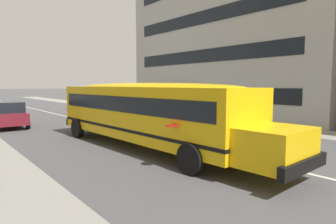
{
  "coord_description": "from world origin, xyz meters",
  "views": [
    {
      "loc": [
        8.82,
        -8.67,
        2.7
      ],
      "look_at": [
        -0.59,
        -0.87,
        1.52
      ],
      "focal_mm": 30.37,
      "sensor_mm": 36.0,
      "label": 1
    }
  ],
  "objects": [
    {
      "name": "school_bus",
      "position": [
        -0.99,
        -1.73,
        1.65
      ],
      "size": [
        12.49,
        2.97,
        2.78
      ],
      "rotation": [
        0.0,
        0.0,
        0.03
      ],
      "color": "yellow",
      "rests_on": "ground_plane"
    },
    {
      "name": "parked_car_black_under_tree",
      "position": [
        -19.02,
        5.15,
        0.84
      ],
      "size": [
        3.96,
        2.01,
        1.64
      ],
      "rotation": [
        0.0,
        0.0,
        -0.04
      ],
      "color": "black",
      "rests_on": "ground_plane"
    },
    {
      "name": "apartment_block_far_left",
      "position": [
        -8.06,
        15.82,
        8.25
      ],
      "size": [
        20.4,
        13.35,
        16.5
      ],
      "color": "#B7B7B2",
      "rests_on": "ground_plane"
    },
    {
      "name": "lane_centreline",
      "position": [
        0.0,
        0.0,
        0.0
      ],
      "size": [
        110.0,
        0.16,
        0.01
      ],
      "primitive_type": "cube",
      "color": "silver",
      "rests_on": "ground_plane"
    },
    {
      "name": "box_truck",
      "position": [
        -11.96,
        4.98,
        1.54
      ],
      "size": [
        6.04,
        2.47,
        2.82
      ],
      "rotation": [
        0.0,
        0.0,
        -0.0
      ],
      "color": "silver",
      "rests_on": "ground_plane"
    },
    {
      "name": "ground_plane",
      "position": [
        0.0,
        0.0,
        0.0
      ],
      "size": [
        400.0,
        400.0,
        0.0
      ],
      "primitive_type": "plane",
      "color": "#4C4C4F"
    },
    {
      "name": "parked_car_maroon_by_hydrant",
      "position": [
        -11.19,
        -5.09,
        0.84
      ],
      "size": [
        3.96,
        2.0,
        1.64
      ],
      "rotation": [
        0.0,
        0.0,
        3.11
      ],
      "color": "maroon",
      "rests_on": "ground_plane"
    },
    {
      "name": "motorcycle_near_kerb",
      "position": [
        -15.98,
        -4.82,
        0.43
      ],
      "size": [
        2.0,
        0.56,
        0.94
      ],
      "rotation": [
        0.0,
        0.0,
        3.15
      ],
      "color": "black",
      "rests_on": "ground_plane"
    },
    {
      "name": "sidewalk_far",
      "position": [
        0.0,
        7.67,
        0.01
      ],
      "size": [
        120.0,
        3.0,
        0.01
      ],
      "primitive_type": "cube",
      "color": "gray",
      "rests_on": "ground_plane"
    }
  ]
}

